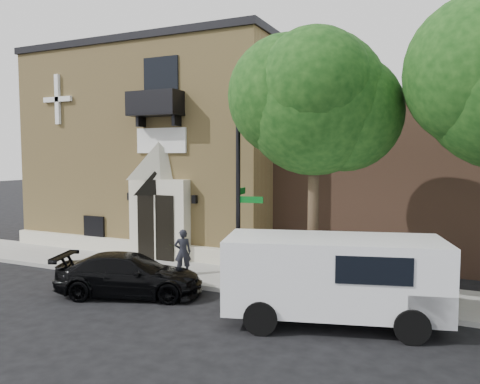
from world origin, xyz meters
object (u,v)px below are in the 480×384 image
at_px(fire_hydrant, 355,289).
at_px(pedestrian_near, 183,252).
at_px(street_sign, 239,202).
at_px(black_sedan, 130,275).
at_px(cargo_van, 341,276).
at_px(dumpster, 390,281).

bearing_deg(fire_hydrant, pedestrian_near, 174.97).
bearing_deg(street_sign, pedestrian_near, 154.96).
xyz_separation_m(fire_hydrant, pedestrian_near, (-6.05, 0.53, 0.45)).
height_order(black_sedan, cargo_van, cargo_van).
xyz_separation_m(dumpster, pedestrian_near, (-6.96, 0.27, 0.16)).
bearing_deg(pedestrian_near, black_sedan, 44.49).
xyz_separation_m(cargo_van, pedestrian_near, (-6.00, 2.07, -0.30)).
bearing_deg(cargo_van, street_sign, 143.19).
xyz_separation_m(street_sign, fire_hydrant, (3.56, 0.18, -2.38)).
bearing_deg(cargo_van, dumpster, 46.46).
distance_m(black_sedan, street_sign, 4.04).
height_order(cargo_van, pedestrian_near, cargo_van).
relative_size(cargo_van, pedestrian_near, 3.65).
relative_size(street_sign, pedestrian_near, 3.40).
height_order(black_sedan, pedestrian_near, pedestrian_near).
relative_size(black_sedan, fire_hydrant, 6.29).
height_order(street_sign, pedestrian_near, street_sign).
bearing_deg(street_sign, black_sedan, -159.70).
bearing_deg(fire_hydrant, black_sedan, -164.25).
distance_m(black_sedan, fire_hydrant, 6.75).
xyz_separation_m(black_sedan, fire_hydrant, (6.50, 1.83, -0.15)).
distance_m(street_sign, pedestrian_near, 3.23).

